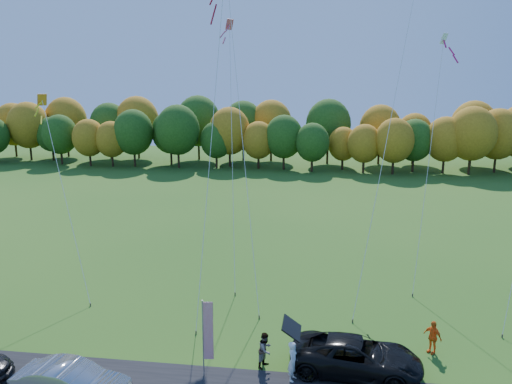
# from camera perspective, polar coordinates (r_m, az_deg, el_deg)

# --- Properties ---
(ground) EXTENTS (160.00, 160.00, 0.00)m
(ground) POSITION_cam_1_polar(r_m,az_deg,el_deg) (25.78, -1.90, -18.35)
(ground) COLOR #245215
(tree_line) EXTENTS (116.00, 12.00, 10.00)m
(tree_line) POSITION_cam_1_polar(r_m,az_deg,el_deg) (78.04, 4.87, 2.66)
(tree_line) COLOR #1E4711
(tree_line) RESTS_ON ground
(black_suv) EXTENTS (6.28, 3.42, 1.67)m
(black_suv) POSITION_cam_1_polar(r_m,az_deg,el_deg) (24.63, 11.39, -17.94)
(black_suv) COLOR black
(black_suv) RESTS_ON ground
(silver_sedan) EXTENTS (5.10, 2.19, 1.63)m
(silver_sedan) POSITION_cam_1_polar(r_m,az_deg,el_deg) (23.73, -20.33, -19.84)
(silver_sedan) COLOR #A3A2A7
(silver_sedan) RESTS_ON ground
(person_tailgate_a) EXTENTS (0.61, 0.77, 1.86)m
(person_tailgate_a) POSITION_cam_1_polar(r_m,az_deg,el_deg) (23.73, 4.26, -18.72)
(person_tailgate_a) COLOR white
(person_tailgate_a) RESTS_ON ground
(person_tailgate_b) EXTENTS (0.93, 1.03, 1.71)m
(person_tailgate_b) POSITION_cam_1_polar(r_m,az_deg,el_deg) (24.66, 1.08, -17.58)
(person_tailgate_b) COLOR gray
(person_tailgate_b) RESTS_ON ground
(person_east) EXTENTS (0.99, 1.00, 1.69)m
(person_east) POSITION_cam_1_polar(r_m,az_deg,el_deg) (27.19, 19.52, -15.34)
(person_east) COLOR orange
(person_east) RESTS_ON ground
(feather_flag) EXTENTS (0.49, 0.13, 3.73)m
(feather_flag) POSITION_cam_1_polar(r_m,az_deg,el_deg) (23.40, -5.63, -15.45)
(feather_flag) COLOR #999999
(feather_flag) RESTS_ON ground
(kite_delta_blue) EXTENTS (5.03, 10.80, 22.36)m
(kite_delta_blue) POSITION_cam_1_polar(r_m,az_deg,el_deg) (31.50, -1.79, 8.05)
(kite_delta_blue) COLOR #4C3F33
(kite_delta_blue) RESTS_ON ground
(kite_parafoil_orange) EXTENTS (6.81, 12.40, 24.71)m
(kite_parafoil_orange) POSITION_cam_1_polar(r_m,az_deg,el_deg) (32.41, 15.54, 10.10)
(kite_parafoil_orange) COLOR #4C3F33
(kite_parafoil_orange) RESTS_ON ground
(kite_delta_red) EXTENTS (2.68, 8.99, 24.94)m
(kite_delta_red) POSITION_cam_1_polar(r_m,az_deg,el_deg) (28.78, -4.61, 12.70)
(kite_delta_red) COLOR #4C3F33
(kite_delta_red) RESTS_ON ground
(kite_diamond_yellow) EXTENTS (5.39, 5.38, 12.83)m
(kite_diamond_yellow) POSITION_cam_1_polar(r_m,az_deg,el_deg) (33.53, -20.99, -0.54)
(kite_diamond_yellow) COLOR #4C3F33
(kite_diamond_yellow) RESTS_ON ground
(kite_diamond_white) EXTENTS (2.83, 7.60, 16.86)m
(kite_diamond_white) POSITION_cam_1_polar(r_m,az_deg,el_deg) (34.84, 19.17, 3.52)
(kite_diamond_white) COLOR #4C3F33
(kite_diamond_white) RESTS_ON ground
(kite_diamond_pink) EXTENTS (2.42, 9.09, 18.04)m
(kite_diamond_pink) POSITION_cam_1_polar(r_m,az_deg,el_deg) (34.05, -2.76, 4.98)
(kite_diamond_pink) COLOR #4C3F33
(kite_diamond_pink) RESTS_ON ground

